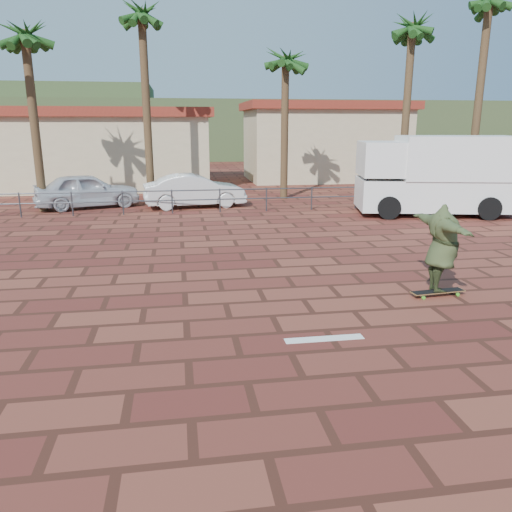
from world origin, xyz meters
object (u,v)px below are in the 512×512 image
at_px(longboard, 438,292).
at_px(campervan, 437,174).
at_px(car_silver, 87,190).
at_px(car_white, 195,191).
at_px(skateboarder, 442,248).

height_order(longboard, campervan, campervan).
height_order(car_silver, car_white, car_silver).
height_order(campervan, car_silver, campervan).
relative_size(campervan, car_silver, 1.45).
xyz_separation_m(skateboarder, car_silver, (-9.51, 13.53, -0.31)).
bearing_deg(car_white, longboard, -166.91).
distance_m(skateboarder, car_white, 13.82).
distance_m(longboard, campervan, 10.86).
xyz_separation_m(skateboarder, campervan, (4.93, 9.55, 0.60)).
bearing_deg(car_silver, car_white, -114.79).
xyz_separation_m(car_silver, car_white, (4.73, -0.57, -0.03)).
distance_m(campervan, car_white, 10.34).
bearing_deg(longboard, campervan, 56.94).
relative_size(longboard, campervan, 0.19).
distance_m(longboard, car_white, 13.83).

